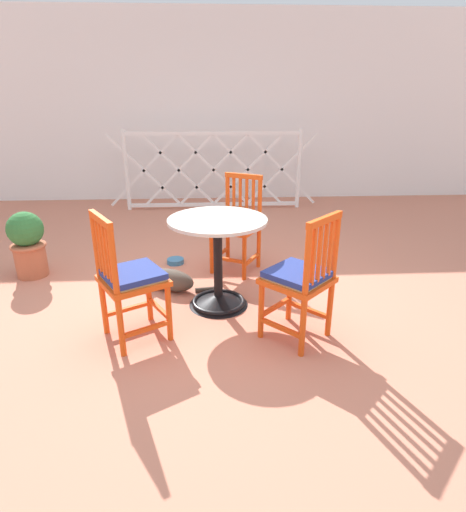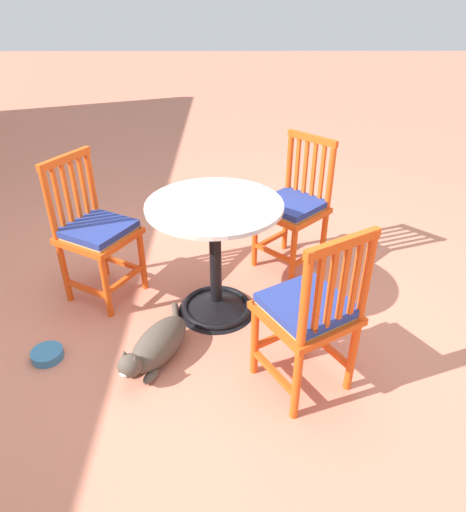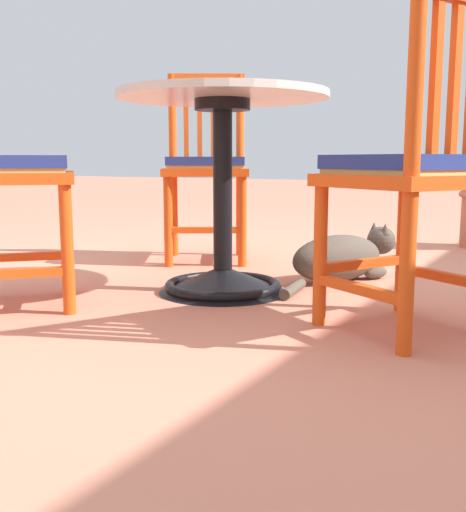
{
  "view_description": "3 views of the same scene",
  "coord_description": "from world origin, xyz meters",
  "px_view_note": "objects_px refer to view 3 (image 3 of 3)",
  "views": [
    {
      "loc": [
        0.05,
        -2.95,
        1.61
      ],
      "look_at": [
        0.22,
        -0.07,
        0.48
      ],
      "focal_mm": 29.25,
      "sensor_mm": 36.0,
      "label": 1
    },
    {
      "loc": [
        -2.18,
        -0.0,
        1.78
      ],
      "look_at": [
        -0.06,
        -0.02,
        0.5
      ],
      "focal_mm": 32.25,
      "sensor_mm": 36.0,
      "label": 2
    },
    {
      "loc": [
        2.03,
        1.23,
        0.49
      ],
      "look_at": [
        0.25,
        0.21,
        0.17
      ],
      "focal_mm": 42.87,
      "sensor_mm": 36.0,
      "label": 3
    }
  ],
  "objects_px": {
    "orange_chair_tucked_in": "(4,173)",
    "orange_chair_at_corner": "(414,175)",
    "orange_chair_facing_out": "(206,169)",
    "tabby_cat": "(344,257)",
    "cafe_table": "(223,216)"
  },
  "relations": [
    {
      "from": "orange_chair_facing_out",
      "to": "tabby_cat",
      "type": "height_order",
      "value": "orange_chair_facing_out"
    },
    {
      "from": "orange_chair_facing_out",
      "to": "orange_chair_at_corner",
      "type": "relative_size",
      "value": 1.0
    },
    {
      "from": "tabby_cat",
      "to": "orange_chair_at_corner",
      "type": "bearing_deg",
      "value": 33.25
    },
    {
      "from": "orange_chair_at_corner",
      "to": "tabby_cat",
      "type": "distance_m",
      "value": 0.84
    },
    {
      "from": "orange_chair_facing_out",
      "to": "orange_chair_at_corner",
      "type": "height_order",
      "value": "same"
    },
    {
      "from": "cafe_table",
      "to": "orange_chair_tucked_in",
      "type": "xyz_separation_m",
      "value": [
        0.54,
        -0.52,
        0.16
      ]
    },
    {
      "from": "orange_chair_at_corner",
      "to": "tabby_cat",
      "type": "height_order",
      "value": "orange_chair_at_corner"
    },
    {
      "from": "cafe_table",
      "to": "orange_chair_tucked_in",
      "type": "distance_m",
      "value": 0.76
    },
    {
      "from": "orange_chair_tucked_in",
      "to": "tabby_cat",
      "type": "distance_m",
      "value": 1.33
    },
    {
      "from": "orange_chair_facing_out",
      "to": "orange_chair_tucked_in",
      "type": "relative_size",
      "value": 1.0
    },
    {
      "from": "orange_chair_tucked_in",
      "to": "orange_chair_at_corner",
      "type": "height_order",
      "value": "same"
    },
    {
      "from": "orange_chair_facing_out",
      "to": "orange_chair_at_corner",
      "type": "bearing_deg",
      "value": 56.14
    },
    {
      "from": "orange_chair_at_corner",
      "to": "orange_chair_tucked_in",
      "type": "bearing_deg",
      "value": -74.48
    },
    {
      "from": "orange_chair_tucked_in",
      "to": "orange_chair_at_corner",
      "type": "relative_size",
      "value": 1.0
    },
    {
      "from": "orange_chair_tucked_in",
      "to": "tabby_cat",
      "type": "relative_size",
      "value": 1.26
    }
  ]
}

